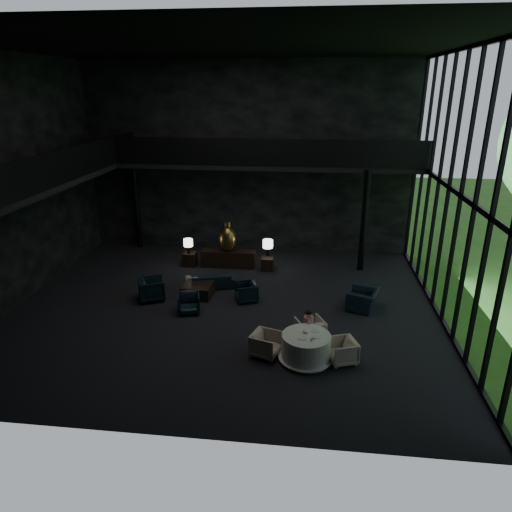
# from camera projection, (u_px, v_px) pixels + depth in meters

# --- Properties ---
(floor) EXTENTS (14.00, 12.00, 0.02)m
(floor) POSITION_uv_depth(u_px,v_px,m) (225.00, 308.00, 15.18)
(floor) COLOR black
(floor) RESTS_ON ground
(ceiling) EXTENTS (14.00, 12.00, 0.02)m
(ceiling) POSITION_uv_depth(u_px,v_px,m) (218.00, 44.00, 12.39)
(ceiling) COLOR black
(ceiling) RESTS_ON ground
(wall_back) EXTENTS (14.00, 0.04, 8.00)m
(wall_back) POSITION_uv_depth(u_px,v_px,m) (248.00, 160.00, 19.37)
(wall_back) COLOR black
(wall_back) RESTS_ON ground
(wall_front) EXTENTS (14.00, 0.04, 8.00)m
(wall_front) POSITION_uv_depth(u_px,v_px,m) (160.00, 259.00, 8.20)
(wall_front) COLOR black
(wall_front) RESTS_ON ground
(wall_left) EXTENTS (0.04, 12.00, 8.00)m
(wall_left) POSITION_uv_depth(u_px,v_px,m) (6.00, 184.00, 14.54)
(wall_left) COLOR black
(wall_left) RESTS_ON ground
(curtain_wall) EXTENTS (0.20, 12.00, 8.00)m
(curtain_wall) POSITION_uv_depth(u_px,v_px,m) (461.00, 195.00, 13.03)
(curtain_wall) COLOR black
(curtain_wall) RESTS_ON ground
(mezzanine_left) EXTENTS (2.00, 12.00, 0.25)m
(mezzanine_left) POSITION_uv_depth(u_px,v_px,m) (35.00, 185.00, 14.43)
(mezzanine_left) COLOR black
(mezzanine_left) RESTS_ON wall_left
(mezzanine_back) EXTENTS (12.00, 2.00, 0.25)m
(mezzanine_back) POSITION_uv_depth(u_px,v_px,m) (269.00, 164.00, 18.33)
(mezzanine_back) COLOR black
(mezzanine_back) RESTS_ON wall_back
(railing_left) EXTENTS (0.06, 12.00, 1.00)m
(railing_left) POSITION_uv_depth(u_px,v_px,m) (63.00, 166.00, 14.11)
(railing_left) COLOR black
(railing_left) RESTS_ON mezzanine_left
(railing_back) EXTENTS (12.00, 0.06, 1.00)m
(railing_back) POSITION_uv_depth(u_px,v_px,m) (267.00, 152.00, 17.19)
(railing_back) COLOR black
(railing_back) RESTS_ON mezzanine_back
(column_nw) EXTENTS (0.24, 0.24, 4.00)m
(column_nw) POSITION_uv_depth(u_px,v_px,m) (136.00, 204.00, 20.33)
(column_nw) COLOR black
(column_nw) RESTS_ON floor
(column_ne) EXTENTS (0.24, 0.24, 4.00)m
(column_ne) POSITION_uv_depth(u_px,v_px,m) (364.00, 222.00, 17.69)
(column_ne) COLOR black
(column_ne) RESTS_ON floor
(console) EXTENTS (2.17, 0.49, 0.69)m
(console) POSITION_uv_depth(u_px,v_px,m) (229.00, 259.00, 18.55)
(console) COLOR black
(console) RESTS_ON floor
(bronze_urn) EXTENTS (0.66, 0.66, 1.24)m
(bronze_urn) POSITION_uv_depth(u_px,v_px,m) (228.00, 239.00, 18.21)
(bronze_urn) COLOR olive
(bronze_urn) RESTS_ON console
(side_table_left) EXTENTS (0.52, 0.52, 0.57)m
(side_table_left) POSITION_uv_depth(u_px,v_px,m) (190.00, 259.00, 18.71)
(side_table_left) COLOR black
(side_table_left) RESTS_ON floor
(table_lamp_left) EXTENTS (0.37, 0.37, 0.62)m
(table_lamp_left) POSITION_uv_depth(u_px,v_px,m) (188.00, 243.00, 18.33)
(table_lamp_left) COLOR black
(table_lamp_left) RESTS_ON side_table_left
(side_table_right) EXTENTS (0.48, 0.48, 0.52)m
(side_table_right) POSITION_uv_depth(u_px,v_px,m) (267.00, 264.00, 18.25)
(side_table_right) COLOR black
(side_table_right) RESTS_ON floor
(table_lamp_right) EXTENTS (0.40, 0.40, 0.68)m
(table_lamp_right) POSITION_uv_depth(u_px,v_px,m) (268.00, 245.00, 18.18)
(table_lamp_right) COLOR black
(table_lamp_right) RESTS_ON side_table_right
(sofa) EXTENTS (1.75, 0.94, 0.66)m
(sofa) POSITION_uv_depth(u_px,v_px,m) (211.00, 279.00, 16.66)
(sofa) COLOR black
(sofa) RESTS_ON floor
(lounge_armchair_west) EXTENTS (1.14, 1.17, 0.93)m
(lounge_armchair_west) POSITION_uv_depth(u_px,v_px,m) (152.00, 287.00, 15.65)
(lounge_armchair_west) COLOR black
(lounge_armchair_west) RESTS_ON floor
(lounge_armchair_east) EXTENTS (0.80, 0.83, 0.68)m
(lounge_armchair_east) POSITION_uv_depth(u_px,v_px,m) (246.00, 292.00, 15.59)
(lounge_armchair_east) COLOR black
(lounge_armchair_east) RESTS_ON floor
(lounge_armchair_south) EXTENTS (0.77, 0.74, 0.66)m
(lounge_armchair_south) POSITION_uv_depth(u_px,v_px,m) (189.00, 303.00, 14.78)
(lounge_armchair_south) COLOR black
(lounge_armchair_south) RESTS_ON floor
(window_armchair) EXTENTS (0.94, 1.16, 0.88)m
(window_armchair) POSITION_uv_depth(u_px,v_px,m) (363.00, 297.00, 14.98)
(window_armchair) COLOR black
(window_armchair) RESTS_ON floor
(coffee_table) EXTENTS (1.04, 1.04, 0.44)m
(coffee_table) POSITION_uv_depth(u_px,v_px,m) (198.00, 290.00, 16.00)
(coffee_table) COLOR black
(coffee_table) RESTS_ON floor
(dining_table) EXTENTS (1.48, 1.48, 0.75)m
(dining_table) POSITION_uv_depth(u_px,v_px,m) (306.00, 349.00, 12.19)
(dining_table) COLOR white
(dining_table) RESTS_ON floor
(dining_chair_north) EXTENTS (0.93, 0.90, 0.73)m
(dining_chair_north) POSITION_uv_depth(u_px,v_px,m) (310.00, 329.00, 13.11)
(dining_chair_north) COLOR #B7A691
(dining_chair_north) RESTS_ON floor
(dining_chair_east) EXTENTS (0.78, 0.81, 0.66)m
(dining_chair_east) POSITION_uv_depth(u_px,v_px,m) (342.00, 351.00, 12.10)
(dining_chair_east) COLOR tan
(dining_chair_east) RESTS_ON floor
(dining_chair_west) EXTENTS (0.81, 0.84, 0.69)m
(dining_chair_west) POSITION_uv_depth(u_px,v_px,m) (266.00, 344.00, 12.41)
(dining_chair_west) COLOR #C0AF98
(dining_chair_west) RESTS_ON floor
(child) EXTENTS (0.27, 0.27, 0.59)m
(child) POSITION_uv_depth(u_px,v_px,m) (309.00, 320.00, 12.87)
(child) COLOR #EC9EC2
(child) RESTS_ON dining_chair_north
(plate_a) EXTENTS (0.28, 0.28, 0.02)m
(plate_a) POSITION_uv_depth(u_px,v_px,m) (302.00, 338.00, 11.91)
(plate_a) COLOR white
(plate_a) RESTS_ON dining_table
(plate_b) EXTENTS (0.25, 0.25, 0.02)m
(plate_b) POSITION_uv_depth(u_px,v_px,m) (315.00, 330.00, 12.27)
(plate_b) COLOR white
(plate_b) RESTS_ON dining_table
(saucer) EXTENTS (0.21, 0.21, 0.01)m
(saucer) POSITION_uv_depth(u_px,v_px,m) (317.00, 337.00, 11.92)
(saucer) COLOR white
(saucer) RESTS_ON dining_table
(coffee_cup) EXTENTS (0.10, 0.10, 0.06)m
(coffee_cup) POSITION_uv_depth(u_px,v_px,m) (314.00, 338.00, 11.85)
(coffee_cup) COLOR white
(coffee_cup) RESTS_ON saucer
(cereal_bowl) EXTENTS (0.17, 0.17, 0.08)m
(cereal_bowl) POSITION_uv_depth(u_px,v_px,m) (306.00, 331.00, 12.16)
(cereal_bowl) COLOR white
(cereal_bowl) RESTS_ON dining_table
(cream_pot) EXTENTS (0.06, 0.06, 0.06)m
(cream_pot) POSITION_uv_depth(u_px,v_px,m) (311.00, 340.00, 11.76)
(cream_pot) COLOR #99999E
(cream_pot) RESTS_ON dining_table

